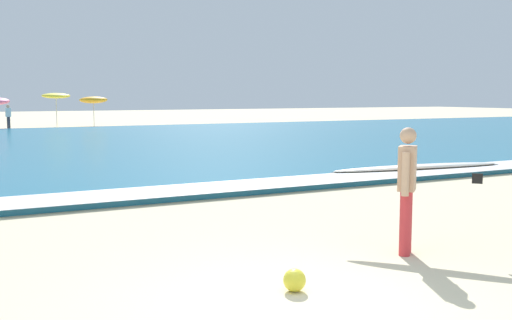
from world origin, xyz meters
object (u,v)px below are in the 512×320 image
Objects in this scene: beach_umbrella_5 at (56,96)px; beachgoer_near_row_left at (8,117)px; beach_ball at (295,280)px; surfer_with_board at (409,178)px; beach_umbrella_6 at (93,100)px.

beach_umbrella_5 is 1.48× the size of beachgoer_near_row_left.
beach_ball is (-0.01, -34.22, -0.72)m from beachgoer_near_row_left.
beach_ball is at bearing -95.14° from beach_umbrella_5.
beach_umbrella_5 is 4.77m from beachgoer_near_row_left.
beach_ball is at bearing -160.89° from surfer_with_board.
beach_umbrella_5 is 9.18× the size of beach_ball.
beach_umbrella_6 is at bearing 20.08° from beachgoer_near_row_left.
surfer_with_board is at bearing -95.40° from beach_umbrella_6.
beachgoer_near_row_left is (-5.66, -2.07, -0.99)m from beach_umbrella_6.
beach_umbrella_6 reaches higher than surfer_with_board.
surfer_with_board is 2.61m from beach_ball.
beach_umbrella_6 is (2.30, -1.08, -0.29)m from beach_umbrella_5.
beachgoer_near_row_left is at bearing -136.78° from beach_umbrella_5.
surfer_with_board is 7.46× the size of beach_ball.
surfer_with_board is 33.50m from beachgoer_near_row_left.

